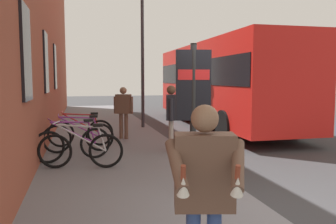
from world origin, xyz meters
name	(u,v)px	position (x,y,z in m)	size (l,w,h in m)	color
ground	(199,141)	(6.00, -1.00, 0.00)	(60.00, 60.00, 0.00)	#38383A
sidewalk_pavement	(106,133)	(8.00, 1.75, 0.06)	(24.00, 3.50, 0.12)	slate
station_facade	(44,8)	(8.99, 3.80, 4.48)	(22.00, 0.65, 8.96)	brown
bicycle_nearest_sign	(81,150)	(3.02, 2.63, 0.51)	(0.55, 1.74, 0.97)	black
bicycle_mid_rack	(73,144)	(3.73, 2.80, 0.51)	(0.59, 1.73, 0.97)	black
bicycle_leaning_wall	(79,137)	(4.65, 2.67, 0.51)	(0.48, 1.77, 0.97)	black
bicycle_end_of_row	(81,132)	(5.42, 2.62, 0.51)	(0.48, 1.77, 0.97)	black
transit_info_sign	(193,95)	(0.90, 0.89, 1.72)	(0.18, 0.56, 2.40)	black
city_bus	(220,80)	(9.04, -3.00, 1.92)	(10.54, 2.76, 3.35)	red
pedestrian_by_facade	(123,107)	(6.35, 1.33, 1.10)	(0.39, 0.57, 1.60)	brown
pedestrian_crossing_street	(171,112)	(4.09, 0.41, 1.15)	(0.62, 0.36, 1.69)	#B2A599
tourist_with_hotdogs	(204,184)	(-1.74, 1.67, 1.14)	(0.65, 0.64, 1.65)	#334C8C
street_lamp	(142,39)	(8.73, 0.30, 3.47)	(0.28, 0.28, 5.71)	#333338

